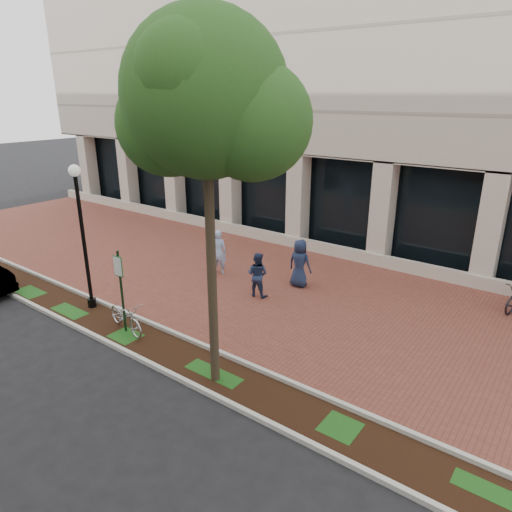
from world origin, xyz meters
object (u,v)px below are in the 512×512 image
Objects in this scene: pedestrian_right at (300,263)px; locked_bicycle at (126,316)px; parking_sign at (120,282)px; pedestrian_mid at (257,275)px; lamppost at (82,231)px; pedestrian_left at (218,252)px; street_tree at (209,106)px.

locked_bicycle is at bearing 66.34° from pedestrian_right.
locked_bicycle is 1.02× the size of pedestrian_right.
pedestrian_right is at bearing 63.69° from parking_sign.
pedestrian_mid is (1.61, 4.42, -0.82)m from parking_sign.
pedestrian_left is at bearing 73.66° from lamppost.
pedestrian_mid is 0.89× the size of pedestrian_right.
pedestrian_mid is 1.76m from pedestrian_right.
lamppost is at bearing 164.22° from parking_sign.
lamppost is 7.17m from street_tree.
street_tree reaches higher than parking_sign.
parking_sign is 1.14m from locked_bicycle.
lamppost is at bearing 174.44° from street_tree.
pedestrian_right reaches higher than pedestrian_left.
street_tree is 9.02m from pedestrian_left.
lamppost is 2.64× the size of pedestrian_right.
pedestrian_left is at bearing 12.48° from pedestrian_right.
street_tree is at bearing 106.01° from pedestrian_mid.
pedestrian_left is (1.40, 4.78, -1.75)m from lamppost.
parking_sign is 6.50m from pedestrian_right.
pedestrian_left is at bearing 94.16° from parking_sign.
parking_sign reaches higher than locked_bicycle.
pedestrian_right is (4.58, 5.60, -1.75)m from lamppost.
locked_bicycle is at bearing 104.69° from parking_sign.
pedestrian_left is at bearing 19.64° from locked_bicycle.
lamppost is at bearing 47.99° from pedestrian_left.
lamppost is (-2.26, 0.42, 1.03)m from parking_sign.
pedestrian_right is (2.32, 6.02, -0.72)m from parking_sign.
locked_bicycle is 4.65m from pedestrian_mid.
lamppost is 5.86m from pedestrian_mid.
pedestrian_left is 1.12× the size of pedestrian_mid.
lamppost reaches higher than parking_sign.
locked_bicycle is (-0.03, 0.08, -1.13)m from parking_sign.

